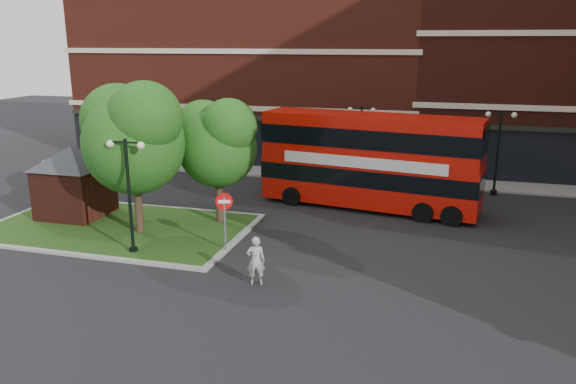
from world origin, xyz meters
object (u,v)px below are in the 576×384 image
(bus, at_px, (370,155))
(car_white, at_px, (403,178))
(woman, at_px, (256,261))
(car_silver, at_px, (318,167))

(bus, distance_m, car_white, 5.34)
(woman, distance_m, car_silver, 17.34)
(car_silver, bearing_deg, car_white, -102.87)
(woman, height_order, car_white, woman)
(car_silver, bearing_deg, woman, -173.08)
(car_white, bearing_deg, car_silver, 72.15)
(bus, xyz_separation_m, car_silver, (-4.15, 6.09, -2.24))
(woman, bearing_deg, car_white, -122.62)
(woman, bearing_deg, bus, -121.08)
(woman, relative_size, car_silver, 0.47)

